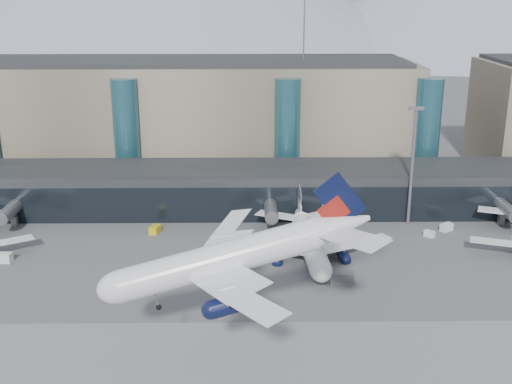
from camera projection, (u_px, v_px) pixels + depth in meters
ground at (281, 339)px, 93.60m from camera, size 900.00×900.00×0.00m
concourse at (269, 189)px, 147.08m from camera, size 170.00×27.00×10.00m
terminal_main at (174, 117)px, 174.33m from camera, size 130.00×30.00×31.00m
teal_towers at (207, 135)px, 159.66m from camera, size 116.40×19.40×46.00m
lightmast_mid at (413, 159)px, 135.31m from camera, size 3.00×1.20×25.60m
hero_jet at (245, 247)px, 80.89m from camera, size 36.95×37.05×12.02m
jet_parked_mid at (308, 232)px, 123.27m from camera, size 34.55×33.83×11.14m
veh_a at (3, 258)px, 119.74m from camera, size 3.31×2.10×1.76m
veh_b at (155, 229)px, 133.91m from camera, size 2.41×3.17×1.62m
veh_c at (342, 278)px, 110.72m from camera, size 4.34×2.69×2.27m
veh_d at (446, 227)px, 135.29m from camera, size 3.11×2.82×1.58m
veh_g at (430, 234)px, 132.16m from camera, size 2.37×2.38×1.24m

